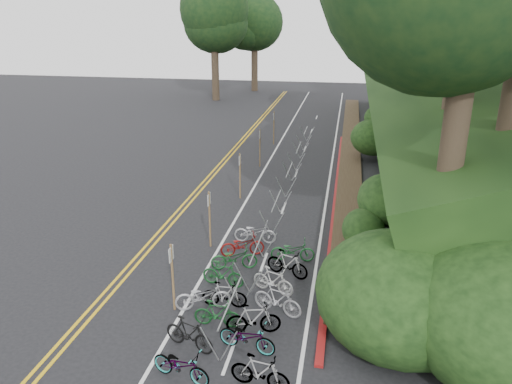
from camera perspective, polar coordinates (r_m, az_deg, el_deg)
ground at (r=17.73m, az=-11.56°, el=-12.92°), size 120.00×120.00×0.00m
road_markings at (r=26.18m, az=-2.16°, el=-1.39°), size 7.47×80.00×0.01m
red_curb at (r=27.37m, az=9.13°, el=-0.57°), size 0.25×28.00×0.10m
embankment at (r=34.16m, az=22.12°, el=6.71°), size 14.30×48.14×9.11m
bike_rack_front at (r=15.89m, az=-2.94°, el=-13.22°), size 1.11×3.07×1.10m
bike_racks_rest at (r=28.22m, az=3.81°, el=2.00°), size 1.14×23.00×1.17m
signpost_near at (r=16.85m, az=-9.53°, el=-9.10°), size 0.08×0.40×2.44m
signposts_rest at (r=29.36m, az=-0.59°, el=3.93°), size 0.08×18.40×2.50m
bike_front at (r=17.21m, az=-6.08°, el=-11.74°), size 1.23×1.99×0.99m
bike_valet at (r=17.63m, az=-1.07°, el=-10.81°), size 3.39×10.76×1.06m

